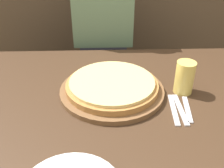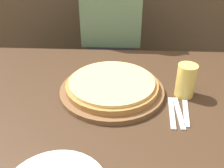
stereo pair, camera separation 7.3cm
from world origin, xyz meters
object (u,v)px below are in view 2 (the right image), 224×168
Objects in this scene: fork at (172,112)px; dinner_knife at (179,113)px; spoon at (186,113)px; pizza_on_board at (112,87)px; beer_glass at (186,79)px; diner_person at (112,53)px.

fork is 1.00× the size of dinner_knife.
fork is 1.17× the size of spoon.
pizza_on_board is 2.25× the size of fork.
dinner_knife is at bearing -107.70° from beer_glass.
beer_glass reaches higher than fork.
beer_glass is at bearing 83.61° from spoon.
diner_person reaches higher than spoon.
dinner_knife is 0.77m from diner_person.
dinner_knife is (-0.04, -0.12, -0.07)m from beer_glass.
beer_glass reaches higher than dinner_knife.
fork is 0.05m from spoon.
pizza_on_board is 0.31× the size of diner_person.
fork is (0.22, -0.12, -0.02)m from pizza_on_board.
diner_person is (-0.28, 0.72, -0.10)m from dinner_knife.
diner_person is (-0.32, 0.60, -0.17)m from beer_glass.
beer_glass is 0.84× the size of spoon.
spoon is (0.05, 0.00, 0.00)m from fork.
pizza_on_board is 0.25m from fork.
pizza_on_board is at bearing 155.51° from spoon.
pizza_on_board is at bearing 150.81° from fork.
pizza_on_board reaches higher than spoon.
pizza_on_board is 2.64× the size of spoon.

